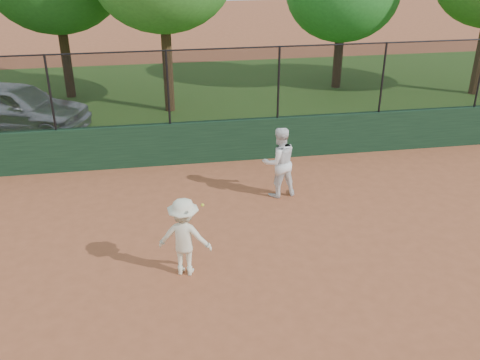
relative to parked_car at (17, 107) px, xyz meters
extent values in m
plane|color=#A85836|center=(5.25, -9.54, -0.79)|extent=(80.00, 80.00, 0.00)
cube|color=#193721|center=(5.25, -3.54, -0.19)|extent=(26.00, 0.20, 1.20)
cube|color=#284B17|center=(5.25, 2.46, -0.78)|extent=(36.00, 12.00, 0.01)
imported|color=#A8ACB1|center=(0.00, 0.00, 0.00)|extent=(4.98, 3.41, 1.57)
imported|color=white|center=(7.26, -5.87, 0.10)|extent=(0.96, 0.80, 1.78)
imported|color=#F3EECE|center=(4.75, -8.78, 0.01)|extent=(1.15, 0.86, 1.59)
sphere|color=#CDD42F|center=(5.08, -9.17, 0.88)|extent=(0.06, 0.06, 0.06)
cube|color=black|center=(5.25, -3.54, 1.41)|extent=(26.00, 0.02, 2.00)
cylinder|color=black|center=(5.25, -3.54, 2.39)|extent=(26.00, 0.04, 0.04)
cylinder|color=black|center=(1.75, -3.54, 1.41)|extent=(0.06, 0.06, 2.00)
cylinder|color=black|center=(4.75, -3.54, 1.41)|extent=(0.06, 0.06, 2.00)
cylinder|color=black|center=(7.75, -3.54, 1.41)|extent=(0.06, 0.06, 2.00)
cylinder|color=black|center=(10.75, -3.54, 1.41)|extent=(0.06, 0.06, 2.00)
cylinder|color=#3B2614|center=(1.19, 3.58, 0.53)|extent=(0.36, 0.36, 2.63)
cylinder|color=#4B301A|center=(4.92, 1.27, 0.69)|extent=(0.36, 0.36, 2.95)
cylinder|color=#3C2614|center=(11.81, 3.17, 0.24)|extent=(0.36, 0.36, 2.06)
cylinder|color=#4E331C|center=(16.90, 1.39, 0.59)|extent=(0.36, 0.36, 2.75)
camera|label=1|loc=(4.37, -17.43, 5.37)|focal=40.00mm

